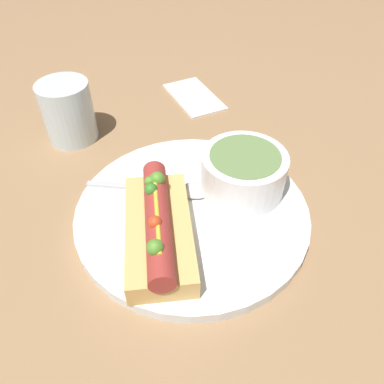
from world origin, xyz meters
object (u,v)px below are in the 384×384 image
at_px(hot_dog, 158,228).
at_px(spoon, 178,190).
at_px(drinking_glass, 68,112).
at_px(soup_bowl, 243,171).

bearing_deg(hot_dog, spoon, 159.60).
bearing_deg(drinking_glass, soup_bowl, 28.39).
height_order(hot_dog, spoon, hot_dog).
bearing_deg(soup_bowl, spoon, -118.77).
relative_size(hot_dog, soup_bowl, 1.63).
bearing_deg(spoon, drinking_glass, 146.27).
bearing_deg(spoon, soup_bowl, 10.73).
height_order(soup_bowl, spoon, soup_bowl).
height_order(hot_dog, drinking_glass, drinking_glass).
relative_size(soup_bowl, spoon, 0.77).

